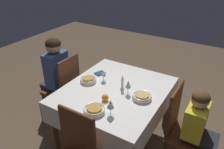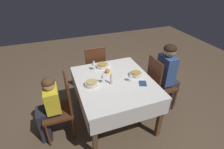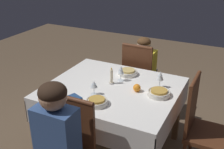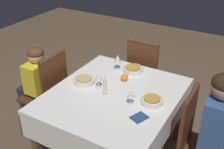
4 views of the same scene
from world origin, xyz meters
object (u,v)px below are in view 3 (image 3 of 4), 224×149
(wine_glass_south, at_px, (94,85))
(wine_glass_east, at_px, (160,76))
(wine_glass_north, at_px, (121,70))
(bowl_east, at_px, (159,93))
(chair_north, at_px, (139,77))
(bowl_south, at_px, (97,102))
(chair_east, at_px, (202,125))
(napkin_red_folded, at_px, (74,98))
(dining_table, at_px, (112,95))
(orange_fruit, at_px, (137,88))
(bowl_north, at_px, (128,72))
(candle_centerpiece, at_px, (111,77))
(person_child_yellow, at_px, (144,70))

(wine_glass_south, relative_size, wine_glass_east, 0.81)
(wine_glass_north, distance_m, bowl_east, 0.47)
(chair_north, xyz_separation_m, bowl_south, (0.04, -1.13, 0.24))
(wine_glass_north, bearing_deg, chair_east, -6.38)
(chair_east, xyz_separation_m, wine_glass_south, (-0.94, -0.28, 0.32))
(chair_north, distance_m, napkin_red_folded, 1.16)
(dining_table, height_order, orange_fruit, orange_fruit)
(chair_east, distance_m, bowl_north, 0.91)
(wine_glass_south, bearing_deg, candle_centerpiece, 81.57)
(bowl_south, bearing_deg, candle_centerpiece, 99.40)
(dining_table, xyz_separation_m, chair_north, (-0.02, 0.78, -0.13))
(wine_glass_north, bearing_deg, bowl_north, 87.97)
(bowl_south, height_order, candle_centerpiece, candle_centerpiece)
(orange_fruit, bearing_deg, chair_east, 4.42)
(orange_fruit, bearing_deg, wine_glass_north, 148.35)
(bowl_north, height_order, candle_centerpiece, candle_centerpiece)
(wine_glass_east, height_order, orange_fruit, wine_glass_east)
(wine_glass_east, bearing_deg, person_child_yellow, 119.15)
(wine_glass_south, distance_m, wine_glass_east, 0.63)
(wine_glass_east, bearing_deg, chair_north, 125.70)
(chair_north, bearing_deg, bowl_east, 122.21)
(wine_glass_south, distance_m, orange_fruit, 0.40)
(person_child_yellow, height_order, bowl_south, person_child_yellow)
(bowl_south, height_order, wine_glass_south, wine_glass_south)
(bowl_north, xyz_separation_m, napkin_red_folded, (-0.23, -0.68, -0.02))
(wine_glass_south, height_order, napkin_red_folded, wine_glass_south)
(wine_glass_north, xyz_separation_m, bowl_east, (0.44, -0.13, -0.09))
(dining_table, relative_size, candle_centerpiece, 7.16)
(person_child_yellow, height_order, bowl_east, person_child_yellow)
(napkin_red_folded, bearing_deg, wine_glass_south, 48.00)
(wine_glass_north, distance_m, wine_glass_east, 0.40)
(chair_north, xyz_separation_m, person_child_yellow, (0.00, 0.17, 0.03))
(wine_glass_east, height_order, candle_centerpiece, candle_centerpiece)
(dining_table, relative_size, orange_fruit, 17.10)
(person_child_yellow, xyz_separation_m, candle_centerpiece, (-0.03, -0.88, 0.26))
(bowl_south, xyz_separation_m, wine_glass_east, (0.38, 0.54, 0.09))
(bowl_north, distance_m, wine_glass_east, 0.42)
(dining_table, xyz_separation_m, napkin_red_folded, (-0.21, -0.35, 0.10))
(wine_glass_east, xyz_separation_m, napkin_red_folded, (-0.61, -0.54, -0.11))
(chair_north, distance_m, person_child_yellow, 0.17)
(bowl_east, bearing_deg, napkin_red_folded, -149.86)
(bowl_south, xyz_separation_m, bowl_north, (-0.01, 0.68, -0.00))
(bowl_south, distance_m, bowl_north, 0.68)
(chair_east, distance_m, bowl_east, 0.47)
(bowl_east, distance_m, candle_centerpiece, 0.50)
(person_child_yellow, bearing_deg, wine_glass_north, 91.99)
(bowl_south, bearing_deg, chair_north, 92.12)
(candle_centerpiece, bearing_deg, bowl_east, -3.38)
(wine_glass_north, distance_m, napkin_red_folded, 0.57)
(wine_glass_south, distance_m, wine_glass_north, 0.38)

